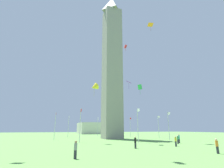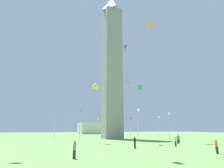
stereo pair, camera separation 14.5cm
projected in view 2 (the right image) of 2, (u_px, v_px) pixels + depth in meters
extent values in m
plane|color=#609347|center=(112.00, 139.00, 51.91)|extent=(260.00, 260.00, 0.00)
cube|color=gray|center=(112.00, 69.00, 57.43)|extent=(5.48, 5.48, 43.81)
pyramid|color=gray|center=(112.00, 5.00, 63.72)|extent=(5.48, 5.48, 5.97)
cylinder|color=silver|center=(138.00, 125.00, 37.75)|extent=(0.14, 0.14, 7.29)
cube|color=white|center=(138.00, 110.00, 38.06)|extent=(1.00, 0.03, 0.64)
cylinder|color=silver|center=(169.00, 126.00, 45.97)|extent=(0.14, 0.14, 7.29)
cube|color=white|center=(169.00, 113.00, 46.28)|extent=(1.00, 0.03, 0.64)
cylinder|color=silver|center=(159.00, 127.00, 58.21)|extent=(0.14, 0.14, 7.29)
cube|color=white|center=(159.00, 117.00, 58.52)|extent=(1.00, 0.03, 0.64)
cylinder|color=silver|center=(130.00, 127.00, 67.29)|extent=(0.14, 0.14, 7.29)
cube|color=red|center=(131.00, 118.00, 67.60)|extent=(1.00, 0.03, 0.64)
cylinder|color=silver|center=(98.00, 127.00, 67.90)|extent=(0.14, 0.14, 7.29)
cube|color=white|center=(98.00, 119.00, 68.21)|extent=(1.00, 0.03, 0.64)
cylinder|color=silver|center=(68.00, 127.00, 59.68)|extent=(0.14, 0.14, 7.29)
cube|color=white|center=(69.00, 117.00, 59.99)|extent=(1.00, 0.03, 0.64)
cylinder|color=silver|center=(55.00, 126.00, 47.44)|extent=(0.14, 0.14, 7.29)
cube|color=red|center=(56.00, 114.00, 47.75)|extent=(1.00, 0.03, 0.64)
cylinder|color=silver|center=(80.00, 125.00, 38.36)|extent=(0.14, 0.14, 7.29)
cube|color=red|center=(81.00, 110.00, 38.67)|extent=(1.00, 0.03, 0.64)
cylinder|color=#2D2D38|center=(135.00, 146.00, 25.58)|extent=(0.29, 0.29, 0.80)
cylinder|color=black|center=(135.00, 140.00, 25.78)|extent=(0.32, 0.32, 0.72)
sphere|color=beige|center=(135.00, 137.00, 25.90)|extent=(0.24, 0.24, 0.24)
cylinder|color=#2D2D38|center=(217.00, 150.00, 20.20)|extent=(0.29, 0.29, 0.80)
cylinder|color=orange|center=(216.00, 144.00, 20.38)|extent=(0.32, 0.32, 0.66)
sphere|color=beige|center=(216.00, 140.00, 20.50)|extent=(0.24, 0.24, 0.24)
cylinder|color=#2D2D38|center=(74.00, 155.00, 16.66)|extent=(0.29, 0.29, 0.80)
cylinder|color=gray|center=(75.00, 147.00, 16.84)|extent=(0.32, 0.32, 0.64)
sphere|color=#936B4C|center=(75.00, 142.00, 16.96)|extent=(0.24, 0.24, 0.24)
cylinder|color=#2D2D38|center=(179.00, 141.00, 36.04)|extent=(0.29, 0.29, 0.80)
cylinder|color=teal|center=(179.00, 137.00, 36.24)|extent=(0.32, 0.32, 0.72)
sphere|color=tan|center=(179.00, 135.00, 36.36)|extent=(0.24, 0.24, 0.24)
cylinder|color=#2D2D38|center=(178.00, 142.00, 33.86)|extent=(0.29, 0.29, 0.80)
cylinder|color=#388C47|center=(177.00, 138.00, 34.03)|extent=(0.32, 0.32, 0.56)
sphere|color=beige|center=(177.00, 136.00, 34.13)|extent=(0.24, 0.24, 0.24)
cylinder|color=#2D2D38|center=(176.00, 144.00, 28.67)|extent=(0.29, 0.29, 0.80)
cylinder|color=yellow|center=(175.00, 140.00, 28.84)|extent=(0.32, 0.32, 0.61)
sphere|color=tan|center=(175.00, 137.00, 28.95)|extent=(0.24, 0.24, 0.24)
cone|color=yellow|center=(94.00, 87.00, 38.55)|extent=(1.91, 2.20, 1.97)
cylinder|color=#A4921C|center=(94.00, 92.00, 38.25)|extent=(0.04, 0.04, 1.81)
cube|color=orange|center=(150.00, 25.00, 48.08)|extent=(1.66, 1.69, 0.38)
cylinder|color=#A75C15|center=(151.00, 28.00, 47.79)|extent=(0.04, 0.04, 1.70)
cube|color=green|center=(140.00, 87.00, 36.28)|extent=(0.92, 1.01, 1.16)
cylinder|color=#208035|center=(140.00, 91.00, 36.04)|extent=(0.04, 0.04, 1.40)
cube|color=purple|center=(129.00, 82.00, 47.10)|extent=(1.91, 1.90, 0.64)
cylinder|color=#67278E|center=(129.00, 86.00, 46.81)|extent=(0.04, 0.04, 1.70)
cube|color=red|center=(125.00, 46.00, 43.26)|extent=(0.47, 0.71, 0.90)
cylinder|color=maroon|center=(125.00, 49.00, 43.08)|extent=(0.04, 0.04, 1.06)
cube|color=beige|center=(89.00, 128.00, 109.47)|extent=(18.72, 12.59, 6.78)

